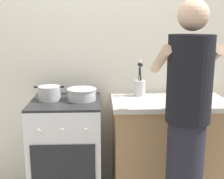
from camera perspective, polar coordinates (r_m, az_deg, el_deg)
back_wall at (r=2.86m, az=2.70°, el=6.58°), size 3.20×0.10×2.50m
countertop at (r=2.78m, az=10.51°, el=-10.86°), size 1.00×0.60×0.90m
stove_range at (r=2.73m, az=-8.61°, el=-11.30°), size 0.60×0.62×0.90m
pot at (r=2.62m, az=-11.95°, el=-0.67°), size 0.26×0.19×0.12m
mixing_bowl at (r=2.57m, az=-5.84°, el=-0.80°), size 0.26×0.26×0.10m
utensil_crock at (r=2.72m, az=5.37°, el=0.77°), size 0.10×0.10×0.33m
spice_bottle at (r=2.67m, az=11.92°, el=-0.80°), size 0.04×0.04×0.09m
oil_bottle at (r=2.60m, az=15.95°, el=-0.11°), size 0.06×0.06×0.24m
person at (r=2.10m, az=14.18°, el=-6.89°), size 0.41×0.50×1.70m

